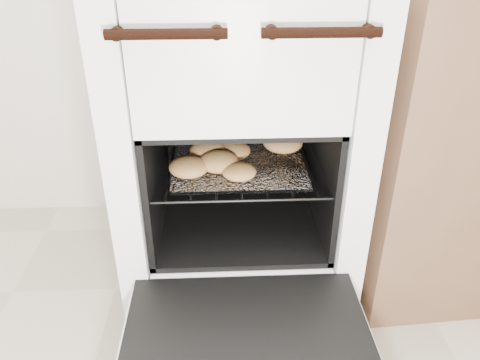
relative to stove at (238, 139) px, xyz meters
name	(u,v)px	position (x,y,z in m)	size (l,w,h in m)	color
stove	(238,139)	(0.00, 0.00, 0.00)	(0.65, 0.73, 1.00)	white
oven_door	(248,348)	(0.00, -0.55, -0.27)	(0.59, 0.46, 0.04)	black
oven_rack	(239,162)	(0.00, -0.07, -0.04)	(0.48, 0.46, 0.01)	black
foil_sheet	(239,163)	(0.00, -0.09, -0.04)	(0.37, 0.33, 0.01)	white
baked_rolls	(228,153)	(-0.03, -0.09, -0.01)	(0.43, 0.30, 0.06)	#E1A95A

